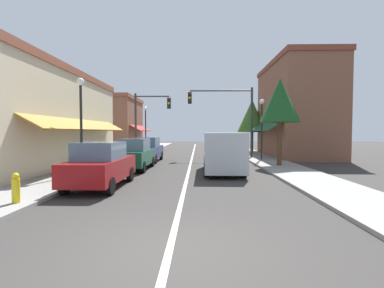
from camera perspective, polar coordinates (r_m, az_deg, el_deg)
The scene contains 19 objects.
ground_plane at distance 22.98m, azimuth -0.02°, elevation -2.90°, with size 80.00×80.00×0.00m, color #33302D.
sidewalk_left at distance 23.75m, azimuth -13.42°, elevation -2.65°, with size 2.60×56.00×0.12m, color gray.
sidewalk_right at distance 23.50m, azimuth 13.53°, elevation -2.70°, with size 2.60×56.00×0.12m, color gray.
lane_center_stripe at distance 22.98m, azimuth -0.02°, elevation -2.89°, with size 0.14×52.00×0.01m, color silver.
storefront_left_block at distance 19.73m, azimuth -29.91°, elevation 4.51°, with size 7.06×14.20×5.93m.
storefront_right_block at distance 26.36m, azimuth 20.26°, elevation 6.57°, with size 5.78×10.20×8.21m.
storefront_far_left at distance 34.26m, azimuth -14.99°, elevation 4.00°, with size 5.86×8.20×6.20m.
parked_car_nearest_left at distance 11.49m, azimuth -18.03°, elevation -4.06°, with size 1.81×4.12×1.77m.
parked_car_second_left at distance 16.35m, azimuth -11.67°, elevation -2.06°, with size 1.82×4.12×1.77m.
parked_car_third_left at distance 20.58m, azimuth -9.04°, elevation -1.11°, with size 1.84×4.13×1.77m.
van_in_lane at distance 14.97m, azimuth 6.30°, elevation -1.42°, with size 2.07×5.21×2.12m.
traffic_signal_mast_arm at distance 22.76m, azimuth 7.62°, elevation 6.86°, with size 5.20×0.50×5.70m.
traffic_signal_left_corner at distance 24.08m, azimuth -9.03°, elevation 5.82°, with size 3.10×0.50×5.40m.
street_lamp_left_near at distance 14.38m, azimuth -21.64°, elevation 6.38°, with size 0.36×0.36×4.71m.
street_lamp_right_mid at distance 21.32m, azimuth 13.99°, elevation 4.92°, with size 0.36×0.36×4.55m.
street_lamp_left_far at distance 28.72m, azimuth -9.42°, elevation 4.48°, with size 0.36×0.36×4.69m.
tree_right_near at distance 18.01m, azimuth 17.45°, elevation 8.34°, with size 2.42×2.42×5.41m.
tree_right_far at distance 30.13m, azimuth 12.12°, elevation 5.57°, with size 3.08×3.08×5.52m.
fire_hydrant at distance 9.63m, azimuth -32.18°, elevation -7.56°, with size 0.22×0.22×0.87m.
Camera 1 is at (0.53, -4.87, 2.17)m, focal length 26.24 mm.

